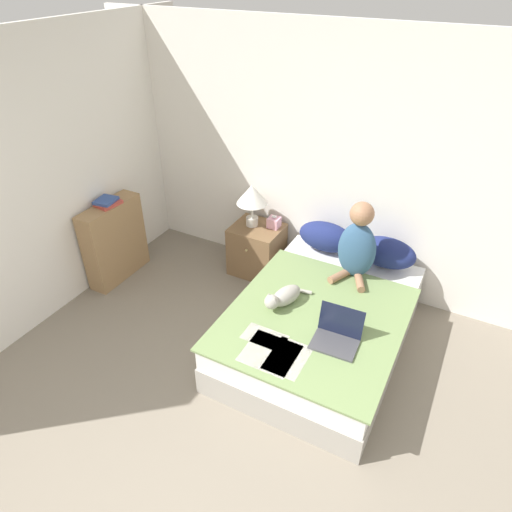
{
  "coord_description": "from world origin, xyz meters",
  "views": [
    {
      "loc": [
        0.93,
        -0.81,
        3.0
      ],
      "look_at": [
        -0.59,
        2.04,
        0.83
      ],
      "focal_mm": 32.0,
      "sensor_mm": 36.0,
      "label": 1
    }
  ],
  "objects_px": {
    "tissue_box": "(274,222)",
    "book_stack_top": "(107,202)",
    "laptop_open": "(337,336)",
    "nightstand": "(257,249)",
    "person_sitting": "(357,245)",
    "bookshelf": "(115,241)",
    "pillow_near": "(326,237)",
    "pillow_far": "(387,253)",
    "cat_tabby": "(283,297)",
    "table_lamp": "(252,196)",
    "bed": "(321,325)"
  },
  "relations": [
    {
      "from": "tissue_box",
      "to": "book_stack_top",
      "type": "bearing_deg",
      "value": -149.19
    },
    {
      "from": "laptop_open",
      "to": "nightstand",
      "type": "height_order",
      "value": "laptop_open"
    },
    {
      "from": "person_sitting",
      "to": "book_stack_top",
      "type": "relative_size",
      "value": 2.95
    },
    {
      "from": "tissue_box",
      "to": "bookshelf",
      "type": "height_order",
      "value": "bookshelf"
    },
    {
      "from": "pillow_near",
      "to": "book_stack_top",
      "type": "height_order",
      "value": "book_stack_top"
    },
    {
      "from": "nightstand",
      "to": "book_stack_top",
      "type": "bearing_deg",
      "value": -149.01
    },
    {
      "from": "book_stack_top",
      "to": "bookshelf",
      "type": "bearing_deg",
      "value": -86.3
    },
    {
      "from": "pillow_far",
      "to": "book_stack_top",
      "type": "distance_m",
      "value": 2.79
    },
    {
      "from": "cat_tabby",
      "to": "pillow_far",
      "type": "bearing_deg",
      "value": 167.95
    },
    {
      "from": "bookshelf",
      "to": "book_stack_top",
      "type": "relative_size",
      "value": 3.38
    },
    {
      "from": "cat_tabby",
      "to": "nightstand",
      "type": "height_order",
      "value": "cat_tabby"
    },
    {
      "from": "book_stack_top",
      "to": "laptop_open",
      "type": "bearing_deg",
      "value": -7.8
    },
    {
      "from": "pillow_near",
      "to": "bookshelf",
      "type": "bearing_deg",
      "value": -157.55
    },
    {
      "from": "pillow_far",
      "to": "tissue_box",
      "type": "bearing_deg",
      "value": 178.63
    },
    {
      "from": "pillow_near",
      "to": "nightstand",
      "type": "distance_m",
      "value": 0.82
    },
    {
      "from": "cat_tabby",
      "to": "table_lamp",
      "type": "height_order",
      "value": "table_lamp"
    },
    {
      "from": "person_sitting",
      "to": "nightstand",
      "type": "distance_m",
      "value": 1.28
    },
    {
      "from": "pillow_far",
      "to": "pillow_near",
      "type": "bearing_deg",
      "value": 180.0
    },
    {
      "from": "pillow_far",
      "to": "laptop_open",
      "type": "relative_size",
      "value": 1.53
    },
    {
      "from": "tissue_box",
      "to": "book_stack_top",
      "type": "distance_m",
      "value": 1.71
    },
    {
      "from": "book_stack_top",
      "to": "bed",
      "type": "bearing_deg",
      "value": 0.4
    },
    {
      "from": "book_stack_top",
      "to": "pillow_near",
      "type": "bearing_deg",
      "value": 22.3
    },
    {
      "from": "person_sitting",
      "to": "pillow_near",
      "type": "bearing_deg",
      "value": 143.17
    },
    {
      "from": "bookshelf",
      "to": "book_stack_top",
      "type": "distance_m",
      "value": 0.46
    },
    {
      "from": "person_sitting",
      "to": "tissue_box",
      "type": "xyz_separation_m",
      "value": [
        -0.99,
        0.33,
        -0.2
      ]
    },
    {
      "from": "laptop_open",
      "to": "bookshelf",
      "type": "distance_m",
      "value": 2.62
    },
    {
      "from": "bed",
      "to": "table_lamp",
      "type": "height_order",
      "value": "table_lamp"
    },
    {
      "from": "person_sitting",
      "to": "tissue_box",
      "type": "relative_size",
      "value": 5.38
    },
    {
      "from": "person_sitting",
      "to": "cat_tabby",
      "type": "xyz_separation_m",
      "value": [
        -0.4,
        -0.69,
        -0.25
      ]
    },
    {
      "from": "tissue_box",
      "to": "bookshelf",
      "type": "distance_m",
      "value": 1.7
    },
    {
      "from": "pillow_near",
      "to": "person_sitting",
      "type": "distance_m",
      "value": 0.53
    },
    {
      "from": "pillow_far",
      "to": "table_lamp",
      "type": "relative_size",
      "value": 1.19
    },
    {
      "from": "table_lamp",
      "to": "bookshelf",
      "type": "xyz_separation_m",
      "value": [
        -1.23,
        -0.8,
        -0.47
      ]
    },
    {
      "from": "tissue_box",
      "to": "book_stack_top",
      "type": "relative_size",
      "value": 0.55
    },
    {
      "from": "tissue_box",
      "to": "book_stack_top",
      "type": "height_order",
      "value": "book_stack_top"
    },
    {
      "from": "bed",
      "to": "laptop_open",
      "type": "bearing_deg",
      "value": -56.29
    },
    {
      "from": "nightstand",
      "to": "book_stack_top",
      "type": "relative_size",
      "value": 2.18
    },
    {
      "from": "bed",
      "to": "pillow_near",
      "type": "bearing_deg",
      "value": 110.43
    },
    {
      "from": "book_stack_top",
      "to": "tissue_box",
      "type": "bearing_deg",
      "value": 30.81
    },
    {
      "from": "cat_tabby",
      "to": "person_sitting",
      "type": "bearing_deg",
      "value": 169.85
    },
    {
      "from": "laptop_open",
      "to": "book_stack_top",
      "type": "distance_m",
      "value": 2.64
    },
    {
      "from": "table_lamp",
      "to": "book_stack_top",
      "type": "relative_size",
      "value": 1.82
    },
    {
      "from": "cat_tabby",
      "to": "laptop_open",
      "type": "distance_m",
      "value": 0.59
    },
    {
      "from": "cat_tabby",
      "to": "bookshelf",
      "type": "bearing_deg",
      "value": -74.36
    },
    {
      "from": "bed",
      "to": "book_stack_top",
      "type": "distance_m",
      "value": 2.44
    },
    {
      "from": "pillow_far",
      "to": "table_lamp",
      "type": "distance_m",
      "value": 1.45
    },
    {
      "from": "tissue_box",
      "to": "person_sitting",
      "type": "bearing_deg",
      "value": -18.3
    },
    {
      "from": "bed",
      "to": "tissue_box",
      "type": "distance_m",
      "value": 1.29
    },
    {
      "from": "pillow_far",
      "to": "bookshelf",
      "type": "height_order",
      "value": "bookshelf"
    },
    {
      "from": "person_sitting",
      "to": "table_lamp",
      "type": "xyz_separation_m",
      "value": [
        -1.21,
        0.25,
        0.09
      ]
    }
  ]
}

